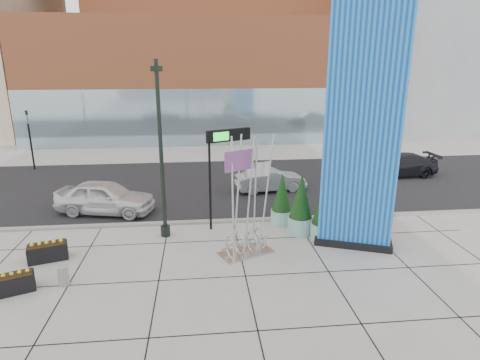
{
  "coord_description": "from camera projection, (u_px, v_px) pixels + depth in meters",
  "views": [
    {
      "loc": [
        -0.47,
        -13.43,
        7.2
      ],
      "look_at": [
        1.12,
        2.0,
        2.63
      ],
      "focal_mm": 30.0,
      "sensor_mm": 36.0,
      "label": 1
    }
  ],
  "objects": [
    {
      "name": "overhead_street_sign",
      "position": [
        227.0,
        145.0,
        17.0
      ],
      "size": [
        1.98,
        1.03,
        4.44
      ],
      "rotation": [
        0.0,
        0.0,
        0.42
      ],
      "color": "black",
      "rests_on": "ground"
    },
    {
      "name": "lamp_post",
      "position": [
        162.0,
        169.0,
        16.47
      ],
      "size": [
        0.49,
        0.4,
        7.33
      ],
      "rotation": [
        0.0,
        0.0,
        0.22
      ],
      "color": "black",
      "rests_on": "ground"
    },
    {
      "name": "tower_podium",
      "position": [
        213.0,
        80.0,
        39.21
      ],
      "size": [
        34.0,
        10.0,
        11.0
      ],
      "primitive_type": "cube",
      "color": "#B05A33",
      "rests_on": "ground"
    },
    {
      "name": "traffic_signal",
      "position": [
        30.0,
        137.0,
        27.38
      ],
      "size": [
        0.15,
        0.18,
        4.1
      ],
      "color": "black",
      "rests_on": "ground"
    },
    {
      "name": "round_planter_west",
      "position": [
        301.0,
        206.0,
        17.24
      ],
      "size": [
        1.08,
        1.08,
        2.7
      ],
      "color": "#92C5C0",
      "rests_on": "ground"
    },
    {
      "name": "car_white_west",
      "position": [
        105.0,
        197.0,
        19.7
      ],
      "size": [
        5.09,
        2.98,
        1.63
      ],
      "primitive_type": "imported",
      "rotation": [
        0.0,
        0.0,
        1.34
      ],
      "color": "silver",
      "rests_on": "ground"
    },
    {
      "name": "public_art_sculpture",
      "position": [
        246.0,
        224.0,
        15.37
      ],
      "size": [
        2.32,
        1.77,
        4.72
      ],
      "rotation": [
        0.0,
        0.0,
        0.4
      ],
      "color": "silver",
      "rests_on": "ground"
    },
    {
      "name": "tower_glass_front",
      "position": [
        215.0,
        117.0,
        35.47
      ],
      "size": [
        34.0,
        0.6,
        5.0
      ],
      "primitive_type": "cube",
      "color": "#8CA5B2",
      "rests_on": "ground"
    },
    {
      "name": "car_silver_mid",
      "position": [
        270.0,
        180.0,
        23.17
      ],
      "size": [
        4.19,
        1.97,
        1.33
      ],
      "primitive_type": "imported",
      "rotation": [
        0.0,
        0.0,
        1.71
      ],
      "color": "#979B9E",
      "rests_on": "ground"
    },
    {
      "name": "blue_pylon",
      "position": [
        362.0,
        126.0,
        15.24
      ],
      "size": [
        3.32,
        2.36,
        10.11
      ],
      "rotation": [
        0.0,
        0.0,
        -0.37
      ],
      "color": "#0C4AB8",
      "rests_on": "ground"
    },
    {
      "name": "round_planter_mid",
      "position": [
        282.0,
        200.0,
        18.29
      ],
      "size": [
        0.98,
        0.98,
        2.44
      ],
      "color": "#92C5C0",
      "rests_on": "ground"
    },
    {
      "name": "street_asphalt",
      "position": [
        208.0,
        185.0,
        24.44
      ],
      "size": [
        80.0,
        12.0,
        0.02
      ],
      "primitive_type": "cube",
      "color": "black",
      "rests_on": "ground"
    },
    {
      "name": "car_dark_east",
      "position": [
        398.0,
        165.0,
        26.21
      ],
      "size": [
        5.11,
        2.24,
        1.46
      ],
      "primitive_type": "imported",
      "rotation": [
        0.0,
        0.0,
        -1.53
      ],
      "color": "black",
      "rests_on": "ground"
    },
    {
      "name": "ground",
      "position": [
        216.0,
        264.0,
        14.9
      ],
      "size": [
        160.0,
        160.0,
        0.0
      ],
      "primitive_type": "plane",
      "color": "#9E9991",
      "rests_on": "ground"
    },
    {
      "name": "curb_edge",
      "position": [
        212.0,
        222.0,
        18.7
      ],
      "size": [
        80.0,
        0.3,
        0.12
      ],
      "primitive_type": "cube",
      "color": "gray",
      "rests_on": "ground"
    },
    {
      "name": "building_grey_parking",
      "position": [
        431.0,
        46.0,
        45.44
      ],
      "size": [
        20.0,
        18.0,
        18.0
      ],
      "primitive_type": "cube",
      "color": "slate",
      "rests_on": "ground"
    },
    {
      "name": "box_planter_north",
      "position": [
        48.0,
        251.0,
        15.13
      ],
      "size": [
        1.53,
        1.07,
        0.77
      ],
      "rotation": [
        0.0,
        0.0,
        0.3
      ],
      "color": "black",
      "rests_on": "ground"
    },
    {
      "name": "round_planter_east",
      "position": [
        323.0,
        212.0,
        16.74
      ],
      "size": [
        0.99,
        0.99,
        2.48
      ],
      "color": "#92C5C0",
      "rests_on": "ground"
    },
    {
      "name": "box_planter_south",
      "position": [
        13.0,
        283.0,
        13.01
      ],
      "size": [
        1.44,
        1.08,
        0.71
      ],
      "rotation": [
        0.0,
        0.0,
        0.39
      ],
      "color": "black",
      "rests_on": "ground"
    },
    {
      "name": "concrete_bollard",
      "position": [
        63.0,
        276.0,
        13.4
      ],
      "size": [
        0.35,
        0.35,
        0.69
      ],
      "primitive_type": "cylinder",
      "color": "gray",
      "rests_on": "ground"
    }
  ]
}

